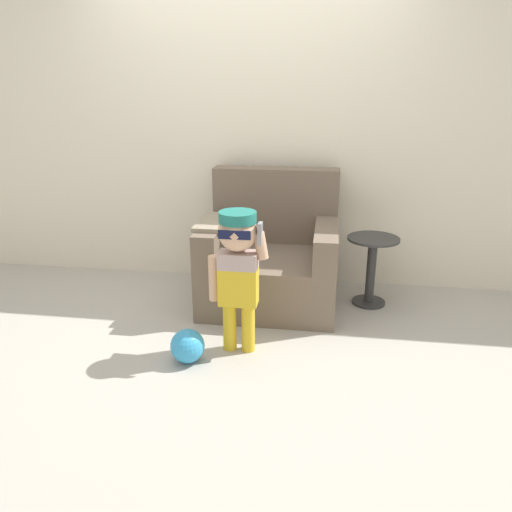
# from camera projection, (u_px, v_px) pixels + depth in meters

# --- Properties ---
(ground_plane) EXTENTS (10.00, 10.00, 0.00)m
(ground_plane) POSITION_uv_depth(u_px,v_px,m) (235.00, 312.00, 3.73)
(ground_plane) COLOR #ADA89E
(wall_back) EXTENTS (10.00, 0.05, 2.60)m
(wall_back) POSITION_uv_depth(u_px,v_px,m) (250.00, 125.00, 4.01)
(wall_back) COLOR beige
(wall_back) RESTS_ON ground_plane
(armchair) EXTENTS (1.01, 0.89, 0.99)m
(armchair) POSITION_uv_depth(u_px,v_px,m) (271.00, 258.00, 3.85)
(armchair) COLOR #6B5B4C
(armchair) RESTS_ON ground_plane
(person_child) EXTENTS (0.37, 0.28, 0.91)m
(person_child) POSITION_uv_depth(u_px,v_px,m) (238.00, 260.00, 3.01)
(person_child) COLOR gold
(person_child) RESTS_ON ground_plane
(side_table) EXTENTS (0.39, 0.39, 0.53)m
(side_table) POSITION_uv_depth(u_px,v_px,m) (371.00, 264.00, 3.78)
(side_table) COLOR #333333
(side_table) RESTS_ON ground_plane
(toy_ball) EXTENTS (0.21, 0.21, 0.21)m
(toy_ball) POSITION_uv_depth(u_px,v_px,m) (187.00, 346.00, 3.04)
(toy_ball) COLOR #3399D1
(toy_ball) RESTS_ON ground_plane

